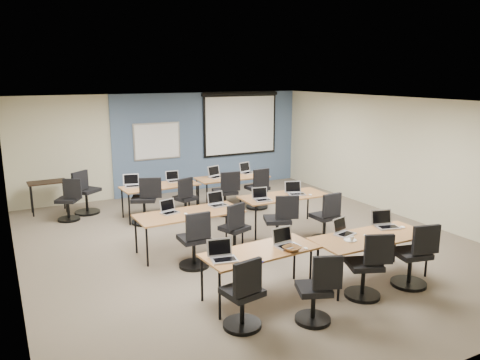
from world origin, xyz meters
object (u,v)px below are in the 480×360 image
task_chair_7 (326,221)px  spare_chair_a (85,196)px  training_table_mid_left (189,215)px  laptop_11 (246,170)px  training_table_front_right (371,239)px  training_table_back_right (232,179)px  laptop_10 (215,174)px  task_chair_11 (258,192)px  utility_table (47,186)px  whiteboard (157,141)px  task_chair_0 (244,299)px  task_chair_2 (367,271)px  task_chair_10 (226,196)px  task_chair_6 (280,225)px  laptop_1 (285,241)px  training_table_back_left (160,187)px  task_chair_8 (146,204)px  task_chair_3 (414,260)px  laptop_9 (173,179)px  laptop_6 (262,197)px  laptop_2 (343,230)px  projector_screen (241,121)px  task_chair_5 (235,233)px  training_table_mid_right (284,197)px  task_chair_4 (195,244)px  laptop_5 (217,202)px  task_chair_1 (317,295)px  training_table_front_left (261,253)px  spare_chair_b (69,203)px  laptop_3 (385,223)px  laptop_7 (295,191)px  laptop_0 (222,255)px  laptop_4 (169,210)px  task_chair_9 (186,201)px

task_chair_7 → spare_chair_a: bearing=131.9°
training_table_mid_left → laptop_11: laptop_11 is taller
training_table_front_right → training_table_back_right: 4.85m
laptop_10 → task_chair_11: size_ratio=0.35×
laptop_10 → utility_table: size_ratio=0.41×
whiteboard → task_chair_0: (-1.23, -7.15, -1.04)m
task_chair_2 → task_chair_10: size_ratio=0.97×
task_chair_6 → laptop_1: bearing=-98.1°
training_table_back_left → task_chair_2: task_chair_2 is taller
task_chair_8 → spare_chair_a: same height
laptop_1 → task_chair_3: bearing=-27.1°
laptop_9 → laptop_10: bearing=2.2°
laptop_6 → laptop_2: bearing=-77.4°
whiteboard → task_chair_8: bearing=-114.2°
projector_screen → laptop_1: projector_screen is taller
task_chair_5 → task_chair_7: size_ratio=0.99×
training_table_mid_right → task_chair_4: (-2.42, -1.01, -0.27)m
laptop_5 → task_chair_1: bearing=-97.7°
training_table_front_left → spare_chair_b: (-1.89, 5.16, -0.28)m
projector_screen → training_table_back_left: bearing=-147.7°
laptop_5 → spare_chair_b: (-2.34, 2.74, -0.39)m
projector_screen → task_chair_1: 8.09m
training_table_front_right → training_table_mid_left: size_ratio=0.98×
training_table_front_right → laptop_6: bearing=100.1°
task_chair_8 → spare_chair_a: bearing=149.8°
training_table_front_right → task_chair_10: task_chair_10 is taller
training_table_mid_right → task_chair_2: 3.25m
task_chair_3 → task_chair_8: size_ratio=0.97×
training_table_mid_left → laptop_10: size_ratio=5.52×
laptop_3 → laptop_10: (-0.87, 4.77, -0.00)m
laptop_1 → laptop_10: 4.85m
laptop_2 → spare_chair_a: spare_chair_a is taller
laptop_3 → training_table_back_left: bearing=133.1°
whiteboard → laptop_7: 4.44m
task_chair_3 → task_chair_8: (-2.71, 4.92, 0.02)m
laptop_9 → laptop_0: bearing=-97.4°
task_chair_1 → laptop_9: laptop_9 is taller
task_chair_0 → laptop_10: bearing=59.1°
laptop_1 → laptop_3: 1.93m
laptop_3 → laptop_1: bearing=-165.3°
laptop_5 → task_chair_5: (-0.00, -0.74, -0.39)m
task_chair_5 → task_chair_8: 2.64m
spare_chair_b → laptop_9: bearing=21.4°
whiteboard → task_chair_1: 7.54m
task_chair_5 → laptop_9: task_chair_5 is taller
task_chair_6 → task_chair_11: (0.92, 2.41, -0.00)m
whiteboard → training_table_front_left: whiteboard is taller
training_table_back_right → laptop_4: laptop_4 is taller
laptop_4 → task_chair_5: (0.98, -0.70, -0.39)m
task_chair_9 → utility_table: (-2.68, 1.93, 0.25)m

